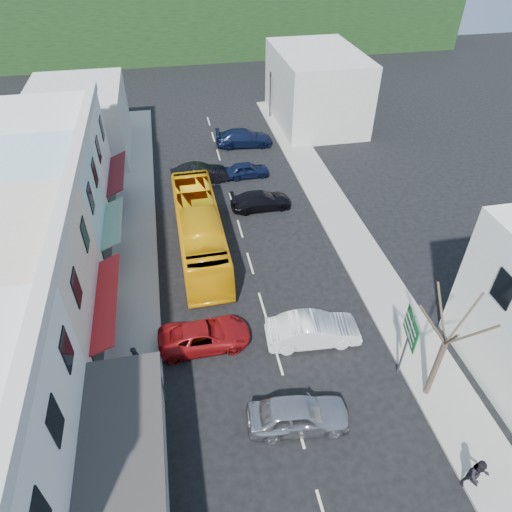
# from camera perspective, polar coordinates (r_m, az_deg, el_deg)

# --- Properties ---
(ground) EXTENTS (120.00, 120.00, 0.00)m
(ground) POSITION_cam_1_polar(r_m,az_deg,el_deg) (24.73, 2.77, -12.65)
(ground) COLOR black
(ground) RESTS_ON ground
(sidewalk_left) EXTENTS (3.00, 52.00, 0.15)m
(sidewalk_left) POSITION_cam_1_polar(r_m,az_deg,el_deg) (31.60, -14.91, -0.17)
(sidewalk_left) COLOR gray
(sidewalk_left) RESTS_ON ground
(sidewalk_right) EXTENTS (3.00, 52.00, 0.15)m
(sidewalk_right) POSITION_cam_1_polar(r_m,az_deg,el_deg) (33.50, 11.34, 2.98)
(sidewalk_right) COLOR gray
(sidewalk_right) RESTS_ON ground
(shopfront_row) EXTENTS (8.25, 30.00, 8.00)m
(shopfront_row) POSITION_cam_1_polar(r_m,az_deg,el_deg) (26.43, -27.16, -1.63)
(shopfront_row) COLOR silver
(shopfront_row) RESTS_ON ground
(distant_block_left) EXTENTS (8.00, 10.00, 6.00)m
(distant_block_left) POSITION_cam_1_polar(r_m,az_deg,el_deg) (45.57, -21.15, 15.44)
(distant_block_left) COLOR #B7B2A8
(distant_block_left) RESTS_ON ground
(distant_block_right) EXTENTS (8.00, 12.00, 7.00)m
(distant_block_right) POSITION_cam_1_polar(r_m,az_deg,el_deg) (49.87, 7.53, 20.16)
(distant_block_right) COLOR #B7B2A8
(distant_block_right) RESTS_ON ground
(bus) EXTENTS (2.66, 11.63, 3.10)m
(bus) POSITION_cam_1_polar(r_m,az_deg,el_deg) (30.65, -7.09, 3.13)
(bus) COLOR #FDB309
(bus) RESTS_ON ground
(car_silver) EXTENTS (4.56, 2.25, 1.40)m
(car_silver) POSITION_cam_1_polar(r_m,az_deg,el_deg) (22.04, 5.31, -19.24)
(car_silver) COLOR #A6A5AA
(car_silver) RESTS_ON ground
(car_white) EXTENTS (4.51, 2.09, 1.40)m
(car_white) POSITION_cam_1_polar(r_m,az_deg,el_deg) (25.14, 7.10, -9.39)
(car_white) COLOR silver
(car_white) RESTS_ON ground
(car_red) EXTENTS (4.63, 1.97, 1.40)m
(car_red) POSITION_cam_1_polar(r_m,az_deg,el_deg) (24.94, -6.46, -9.83)
(car_red) COLOR maroon
(car_red) RESTS_ON ground
(car_black_near) EXTENTS (4.54, 1.94, 1.40)m
(car_black_near) POSITION_cam_1_polar(r_m,az_deg,el_deg) (35.22, 0.65, 7.00)
(car_black_near) COLOR black
(car_black_near) RESTS_ON ground
(car_navy_mid) EXTENTS (4.43, 1.88, 1.40)m
(car_navy_mid) POSITION_cam_1_polar(r_m,az_deg,el_deg) (39.47, -1.13, 10.79)
(car_navy_mid) COLOR black
(car_navy_mid) RESTS_ON ground
(car_black_far) EXTENTS (4.48, 2.02, 1.40)m
(car_black_far) POSITION_cam_1_polar(r_m,az_deg,el_deg) (38.98, -7.09, 10.09)
(car_black_far) COLOR black
(car_black_far) RESTS_ON ground
(car_navy_far) EXTENTS (4.65, 2.25, 1.40)m
(car_navy_far) POSITION_cam_1_polar(r_m,az_deg,el_deg) (44.93, -1.49, 14.46)
(car_navy_far) COLOR black
(car_navy_far) RESTS_ON ground
(pedestrian_left) EXTENTS (0.42, 0.61, 1.70)m
(pedestrian_left) POSITION_cam_1_polar(r_m,az_deg,el_deg) (24.19, -14.76, -12.25)
(pedestrian_left) COLOR black
(pedestrian_left) RESTS_ON sidewalk_left
(pedestrian_right) EXTENTS (0.77, 0.56, 1.70)m
(pedestrian_right) POSITION_cam_1_polar(r_m,az_deg,el_deg) (22.19, 25.93, -23.44)
(pedestrian_right) COLOR black
(pedestrian_right) RESTS_ON sidewalk_right
(direction_sign) EXTENTS (1.01, 1.96, 4.17)m
(direction_sign) POSITION_cam_1_polar(r_m,az_deg,el_deg) (23.65, 18.19, -10.64)
(direction_sign) COLOR #0E5B22
(direction_sign) RESTS_ON ground
(street_tree) EXTENTS (2.92, 2.92, 7.49)m
(street_tree) POSITION_cam_1_polar(r_m,az_deg,el_deg) (22.07, 22.56, -10.08)
(street_tree) COLOR #382C1F
(street_tree) RESTS_ON ground
(traffic_signal) EXTENTS (1.21, 1.33, 4.82)m
(traffic_signal) POSITION_cam_1_polar(r_m,az_deg,el_deg) (50.63, 1.78, 19.44)
(traffic_signal) COLOR black
(traffic_signal) RESTS_ON ground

